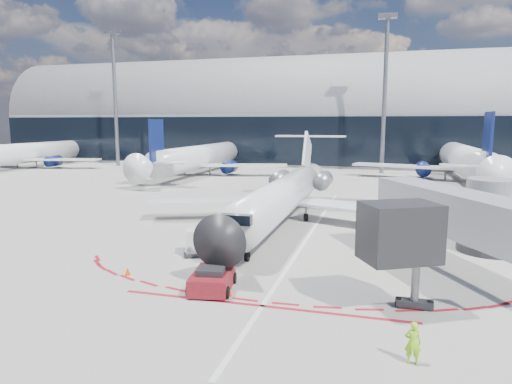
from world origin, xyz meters
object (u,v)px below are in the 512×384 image
(regional_jet, at_px, (285,194))
(pushback_tug, at_px, (212,280))
(uld_container, at_px, (198,242))
(ramp_worker, at_px, (413,343))

(regional_jet, xyz_separation_m, pushback_tug, (-0.32, -16.04, -1.96))
(pushback_tug, bearing_deg, regional_jet, 80.13)
(regional_jet, xyz_separation_m, uld_container, (-3.44, -10.48, -1.69))
(uld_container, bearing_deg, ramp_worker, -63.56)
(ramp_worker, distance_m, uld_container, 16.17)
(ramp_worker, height_order, uld_container, uld_container)
(ramp_worker, bearing_deg, pushback_tug, -29.11)
(pushback_tug, distance_m, ramp_worker, 10.47)
(pushback_tug, bearing_deg, uld_container, 110.55)
(pushback_tug, bearing_deg, ramp_worker, -35.89)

